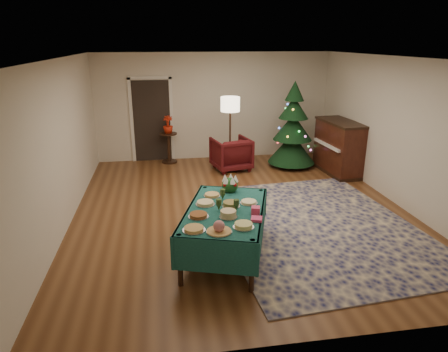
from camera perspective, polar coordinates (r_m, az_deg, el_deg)
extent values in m
plane|color=#593319|center=(7.46, 2.32, -4.70)|extent=(7.00, 7.00, 0.00)
plane|color=white|center=(6.84, 2.63, 16.51)|extent=(7.00, 7.00, 0.00)
plane|color=beige|center=(10.42, -1.41, 9.88)|extent=(6.00, 0.00, 6.00)
plane|color=beige|center=(3.84, 12.93, -6.78)|extent=(6.00, 0.00, 6.00)
plane|color=beige|center=(7.08, -22.14, 4.15)|extent=(0.00, 7.00, 7.00)
plane|color=beige|center=(8.16, 23.69, 5.77)|extent=(0.00, 7.00, 7.00)
cube|color=black|center=(10.37, -10.25, 7.69)|extent=(0.92, 0.02, 2.04)
cube|color=silver|center=(10.38, -13.05, 7.68)|extent=(0.08, 0.04, 2.14)
cube|color=silver|center=(10.36, -7.47, 7.99)|extent=(0.08, 0.04, 2.14)
cube|color=silver|center=(10.21, -10.62, 13.63)|extent=(1.08, 0.04, 0.08)
cube|color=#131749|center=(6.96, 12.91, -6.89)|extent=(3.54, 4.45, 0.02)
cylinder|color=black|center=(5.14, -6.33, -11.91)|extent=(0.07, 0.07, 0.72)
cylinder|color=black|center=(6.59, -2.70, -4.55)|extent=(0.07, 0.07, 0.72)
cylinder|color=black|center=(5.01, 4.00, -12.73)|extent=(0.07, 0.07, 0.72)
cylinder|color=black|center=(6.49, 5.19, -5.01)|extent=(0.07, 0.07, 0.72)
cube|color=#123F39|center=(5.63, 0.16, -5.00)|extent=(1.56, 2.06, 0.04)
cube|color=#123F39|center=(6.54, 1.30, -3.47)|extent=(1.05, 0.35, 0.45)
cube|color=#123F39|center=(4.93, -1.38, -11.43)|extent=(1.05, 0.35, 0.45)
cube|color=#123F39|center=(5.67, 5.40, -7.20)|extent=(0.59, 1.78, 0.45)
cube|color=#123F39|center=(5.81, -4.96, -6.54)|extent=(0.59, 1.78, 0.45)
cylinder|color=silver|center=(5.05, -4.32, -7.72)|extent=(0.29, 0.29, 0.01)
cylinder|color=tan|center=(5.04, -4.32, -7.49)|extent=(0.25, 0.25, 0.03)
cylinder|color=silver|center=(4.99, -0.71, -7.97)|extent=(0.32, 0.32, 0.01)
sphere|color=#CC727A|center=(4.96, -0.72, -7.17)|extent=(0.14, 0.14, 0.14)
cylinder|color=silver|center=(5.12, 2.80, -7.29)|extent=(0.27, 0.27, 0.01)
cylinder|color=#D8D172|center=(5.10, 2.81, -6.99)|extent=(0.23, 0.23, 0.05)
cylinder|color=silver|center=(5.41, -3.67, -5.80)|extent=(0.28, 0.28, 0.01)
cylinder|color=brown|center=(5.40, -3.68, -5.56)|extent=(0.24, 0.24, 0.04)
cylinder|color=silver|center=(5.39, 0.62, -5.85)|extent=(0.25, 0.25, 0.01)
cylinder|color=tan|center=(5.37, 0.62, -5.38)|extent=(0.21, 0.21, 0.09)
cylinder|color=silver|center=(5.79, -2.69, -4.06)|extent=(0.28, 0.28, 0.01)
cylinder|color=#D8BF7F|center=(5.78, -2.70, -3.83)|extent=(0.24, 0.24, 0.04)
cylinder|color=silver|center=(5.73, 0.99, -4.30)|extent=(0.26, 0.26, 0.01)
cylinder|color=maroon|center=(5.71, 0.99, -3.98)|extent=(0.22, 0.22, 0.06)
cylinder|color=silver|center=(5.84, 3.55, -3.87)|extent=(0.26, 0.26, 0.01)
cylinder|color=#F2EACC|center=(5.83, 3.56, -3.69)|extent=(0.22, 0.22, 0.03)
cylinder|color=silver|center=(6.09, -1.72, -2.84)|extent=(0.26, 0.26, 0.01)
cylinder|color=tan|center=(6.09, -1.73, -2.66)|extent=(0.22, 0.22, 0.03)
cone|color=#2D471E|center=(5.94, -0.19, -3.04)|extent=(0.07, 0.07, 0.09)
cylinder|color=#2D471E|center=(5.91, -0.19, -2.30)|extent=(0.08, 0.08, 0.09)
cone|color=#2D471E|center=(5.57, 1.76, -4.59)|extent=(0.07, 0.07, 0.09)
cylinder|color=#2D471E|center=(5.54, 1.77, -3.81)|extent=(0.08, 0.08, 0.09)
cone|color=#2D471E|center=(5.58, -0.74, -4.53)|extent=(0.07, 0.07, 0.09)
cylinder|color=#2D471E|center=(5.55, -0.75, -3.76)|extent=(0.08, 0.08, 0.09)
cube|color=#E84077|center=(5.31, 4.68, -6.15)|extent=(0.18, 0.18, 0.04)
cube|color=#EB416E|center=(5.50, 4.54, -4.90)|extent=(0.14, 0.14, 0.10)
sphere|color=#1E4C1E|center=(6.25, 0.85, -1.36)|extent=(0.25, 0.25, 0.25)
cone|color=white|center=(6.23, 1.64, -0.32)|extent=(0.10, 0.10, 0.12)
cone|color=white|center=(6.30, 0.97, -0.10)|extent=(0.10, 0.10, 0.12)
cone|color=white|center=(6.25, 0.15, -0.24)|extent=(0.10, 0.10, 0.12)
cone|color=white|center=(6.16, 0.30, -0.55)|extent=(0.10, 0.10, 0.12)
cone|color=white|center=(6.14, 1.24, -0.60)|extent=(0.10, 0.10, 0.12)
sphere|color=#B20C0F|center=(6.31, 1.54, -0.80)|extent=(0.07, 0.07, 0.07)
sphere|color=#B20C0F|center=(6.31, 0.18, -0.79)|extent=(0.07, 0.07, 0.07)
sphere|color=#B20C0F|center=(6.17, 0.15, -1.26)|extent=(0.07, 0.07, 0.07)
sphere|color=#B20C0F|center=(6.17, 1.54, -1.27)|extent=(0.07, 0.07, 0.07)
imported|color=#4C1013|center=(9.57, 1.02, 3.42)|extent=(0.98, 0.94, 0.86)
cylinder|color=#A57F3F|center=(9.44, 0.84, 0.59)|extent=(0.30, 0.30, 0.03)
cylinder|color=black|center=(9.22, 0.87, 5.26)|extent=(0.04, 0.04, 1.62)
cylinder|color=#FFEABF|center=(9.07, 0.89, 10.23)|extent=(0.43, 0.43, 0.32)
cylinder|color=black|center=(10.33, -7.78, 2.06)|extent=(0.39, 0.39, 0.04)
cylinder|color=black|center=(10.23, -7.87, 3.96)|extent=(0.09, 0.09, 0.71)
cylinder|color=black|center=(10.15, -7.96, 6.00)|extent=(0.43, 0.43, 0.03)
imported|color=#B6210D|center=(10.12, -8.00, 6.76)|extent=(0.24, 0.44, 0.24)
cylinder|color=black|center=(10.06, 9.52, 1.89)|extent=(0.12, 0.12, 0.17)
cone|color=black|center=(9.96, 9.64, 4.01)|extent=(1.46, 1.46, 0.73)
cone|color=black|center=(9.84, 9.80, 6.93)|extent=(1.20, 1.20, 0.62)
cone|color=black|center=(9.76, 9.96, 9.61)|extent=(0.90, 0.90, 0.52)
cone|color=black|center=(9.70, 10.09, 11.91)|extent=(0.59, 0.59, 0.47)
cube|color=black|center=(9.82, 15.81, 0.72)|extent=(0.72, 1.44, 0.08)
cube|color=black|center=(9.66, 16.11, 3.95)|extent=(0.70, 1.42, 1.14)
cube|color=black|center=(9.54, 16.43, 7.38)|extent=(0.74, 1.47, 0.05)
cube|color=white|center=(9.50, 14.59, 4.33)|extent=(0.21, 1.19, 0.06)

